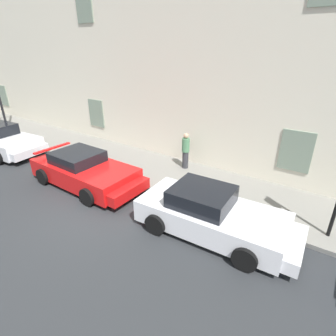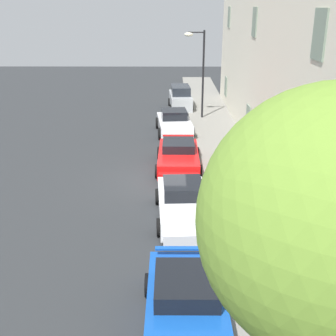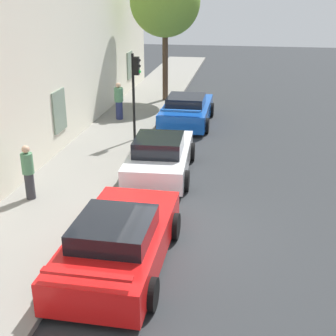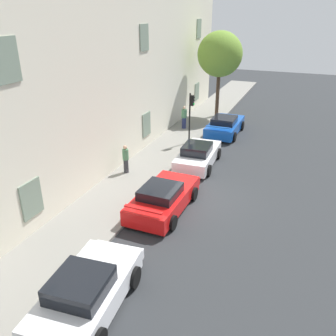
% 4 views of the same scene
% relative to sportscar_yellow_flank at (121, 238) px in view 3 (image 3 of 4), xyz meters
% --- Properties ---
extents(ground_plane, '(80.00, 80.00, 0.00)m').
position_rel_sportscar_yellow_flank_xyz_m(ground_plane, '(1.40, -0.94, -0.58)').
color(ground_plane, '#2B2D30').
extents(sidewalk, '(60.00, 3.10, 0.14)m').
position_rel_sportscar_yellow_flank_xyz_m(sidewalk, '(1.40, 2.51, -0.51)').
color(sidewalk, gray).
rests_on(sidewalk, ground).
extents(sportscar_yellow_flank, '(4.77, 2.24, 1.29)m').
position_rel_sportscar_yellow_flank_xyz_m(sportscar_yellow_flank, '(0.00, 0.00, 0.00)').
color(sportscar_yellow_flank, red).
rests_on(sportscar_yellow_flank, ground).
extents(sportscar_white_middle, '(4.69, 2.25, 1.35)m').
position_rel_sportscar_yellow_flank_xyz_m(sportscar_white_middle, '(5.43, 0.10, 0.01)').
color(sportscar_white_middle, white).
rests_on(sportscar_white_middle, ground).
extents(sportscar_tail_end, '(4.83, 2.22, 1.33)m').
position_rel_sportscar_yellow_flank_xyz_m(sportscar_tail_end, '(11.53, -0.00, 0.01)').
color(sportscar_tail_end, '#144CB2').
rests_on(sportscar_tail_end, ground).
extents(tree_near_kerb, '(3.51, 3.51, 6.72)m').
position_rel_sportscar_yellow_flank_xyz_m(tree_near_kerb, '(15.27, 1.66, 4.51)').
color(tree_near_kerb, '#473323').
rests_on(tree_near_kerb, sidewalk).
extents(traffic_light, '(0.22, 0.36, 3.33)m').
position_rel_sportscar_yellow_flank_xyz_m(traffic_light, '(8.22, 1.58, 1.84)').
color(traffic_light, black).
rests_on(traffic_light, sidewalk).
extents(pedestrian_admiring, '(0.42, 0.42, 1.66)m').
position_rel_sportscar_yellow_flank_xyz_m(pedestrian_admiring, '(11.09, 3.05, 0.40)').
color(pedestrian_admiring, navy).
rests_on(pedestrian_admiring, sidewalk).
extents(pedestrian_strolling, '(0.44, 0.44, 1.58)m').
position_rel_sportscar_yellow_flank_xyz_m(pedestrian_strolling, '(2.48, 3.32, 0.37)').
color(pedestrian_strolling, '#333338').
rests_on(pedestrian_strolling, sidewalk).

